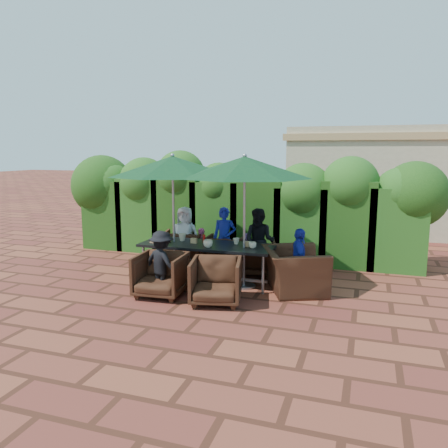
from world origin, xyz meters
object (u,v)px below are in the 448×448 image
(umbrella_right, at_px, (245,167))
(dining_table, at_px, (207,248))
(chair_near_left, at_px, (161,273))
(chair_far_mid, at_px, (224,252))
(umbrella_left, at_px, (173,166))
(chair_far_right, at_px, (256,255))
(chair_end_right, at_px, (294,263))
(chair_far_left, at_px, (183,246))
(chair_near_right, at_px, (216,279))

(umbrella_right, bearing_deg, dining_table, 175.78)
(chair_near_left, bearing_deg, chair_far_mid, 70.56)
(umbrella_left, bearing_deg, chair_far_right, 29.28)
(chair_near_left, distance_m, chair_end_right, 2.38)
(chair_far_mid, bearing_deg, umbrella_right, 122.55)
(dining_table, bearing_deg, chair_far_mid, 87.15)
(chair_far_left, bearing_deg, chair_near_right, 112.03)
(umbrella_left, xyz_separation_m, chair_end_right, (2.38, -0.03, -1.70))
(dining_table, relative_size, chair_far_right, 3.27)
(chair_far_mid, bearing_deg, chair_end_right, 147.14)
(chair_far_left, relative_size, chair_near_left, 1.02)
(chair_far_left, distance_m, chair_far_mid, 1.00)
(umbrella_right, height_order, chair_far_mid, umbrella_right)
(chair_far_mid, distance_m, chair_end_right, 1.87)
(umbrella_right, distance_m, chair_far_left, 2.68)
(umbrella_right, relative_size, chair_far_left, 2.88)
(dining_table, bearing_deg, umbrella_left, 177.95)
(dining_table, height_order, chair_end_right, chair_end_right)
(dining_table, height_order, chair_far_left, chair_far_left)
(chair_far_left, distance_m, chair_near_right, 2.55)
(dining_table, relative_size, chair_near_right, 3.07)
(dining_table, xyz_separation_m, umbrella_right, (0.74, -0.05, 1.54))
(umbrella_left, height_order, chair_end_right, umbrella_left)
(umbrella_left, height_order, chair_near_left, umbrella_left)
(chair_far_mid, distance_m, chair_near_left, 1.98)
(chair_near_left, xyz_separation_m, chair_near_right, (1.03, -0.05, 0.00))
(dining_table, relative_size, umbrella_right, 1.04)
(chair_far_mid, xyz_separation_m, chair_far_right, (0.71, -0.05, -0.02))
(umbrella_left, xyz_separation_m, chair_far_right, (1.46, 0.82, -1.82))
(chair_near_left, relative_size, chair_end_right, 0.71)
(umbrella_left, distance_m, chair_near_left, 2.09)
(dining_table, xyz_separation_m, chair_far_left, (-0.95, 1.00, -0.25))
(chair_near_left, bearing_deg, umbrella_right, 33.99)
(umbrella_right, bearing_deg, umbrella_left, 176.83)
(chair_far_mid, height_order, chair_near_left, chair_near_left)
(umbrella_right, relative_size, chair_near_right, 2.95)
(umbrella_left, relative_size, chair_end_right, 2.10)
(dining_table, xyz_separation_m, chair_near_right, (0.55, -1.06, -0.26))
(chair_near_left, height_order, chair_end_right, chair_end_right)
(chair_far_right, height_order, chair_end_right, chair_end_right)
(chair_near_right, bearing_deg, chair_far_right, 70.60)
(dining_table, bearing_deg, chair_near_left, -115.64)
(dining_table, relative_size, chair_end_right, 2.17)
(chair_far_mid, relative_size, chair_near_right, 0.98)
(chair_far_right, relative_size, chair_end_right, 0.66)
(chair_far_right, distance_m, chair_end_right, 1.26)
(chair_far_left, distance_m, chair_far_right, 1.71)
(umbrella_left, height_order, chair_far_mid, umbrella_left)
(umbrella_right, distance_m, chair_far_right, 2.03)
(chair_far_mid, height_order, chair_far_right, chair_far_mid)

